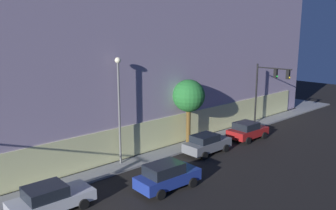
{
  "coord_description": "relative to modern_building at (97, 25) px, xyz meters",
  "views": [
    {
      "loc": [
        -8.5,
        -13.46,
        9.96
      ],
      "look_at": [
        7.94,
        4.33,
        4.86
      ],
      "focal_mm": 37.48,
      "sensor_mm": 36.0,
      "label": 1
    }
  ],
  "objects": [
    {
      "name": "modern_building",
      "position": [
        0.0,
        0.0,
        0.0
      ],
      "size": [
        39.75,
        31.36,
        21.5
      ],
      "color": "#4C4C51",
      "rests_on": "ground"
    },
    {
      "name": "traffic_light_far_corner",
      "position": [
        9.26,
        -17.78,
        -5.94
      ],
      "size": [
        0.42,
        3.88,
        6.49
      ],
      "color": "black",
      "rests_on": "sidewalk_corner"
    },
    {
      "name": "street_lamp_sidewalk",
      "position": [
        -8.21,
        -16.07,
        -5.51
      ],
      "size": [
        0.44,
        0.44,
        8.0
      ],
      "color": "slate",
      "rests_on": "sidewalk_corner"
    },
    {
      "name": "sidewalk_tree",
      "position": [
        -1.09,
        -16.31,
        -6.24
      ],
      "size": [
        2.83,
        2.83,
        5.77
      ],
      "color": "brown",
      "rests_on": "sidewalk_corner"
    },
    {
      "name": "car_silver",
      "position": [
        -15.22,
        -19.19,
        -9.89
      ],
      "size": [
        4.66,
        2.3,
        1.58
      ],
      "color": "#B7BABF",
      "rests_on": "ground"
    },
    {
      "name": "car_blue",
      "position": [
        -8.45,
        -21.52,
        -9.79
      ],
      "size": [
        4.4,
        2.17,
        1.77
      ],
      "color": "navy",
      "rests_on": "ground"
    },
    {
      "name": "car_grey",
      "position": [
        -1.44,
        -18.78,
        -9.84
      ],
      "size": [
        4.33,
        2.01,
        1.65
      ],
      "color": "slate",
      "rests_on": "ground"
    },
    {
      "name": "car_red",
      "position": [
        4.29,
        -18.81,
        -9.83
      ],
      "size": [
        4.08,
        2.32,
        1.67
      ],
      "color": "maroon",
      "rests_on": "ground"
    }
  ]
}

